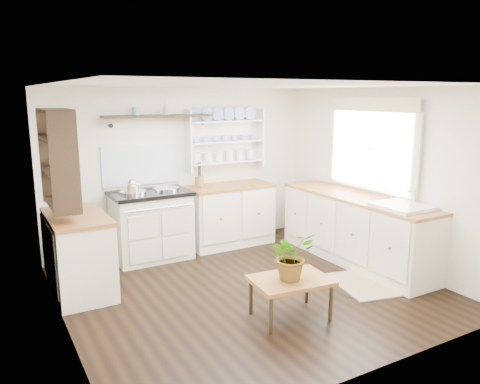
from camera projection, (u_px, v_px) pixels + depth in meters
name	position (u px, v px, depth m)	size (l,w,h in m)	color
floor	(249.00, 289.00, 5.41)	(4.00, 3.80, 0.01)	black
wall_back	(183.00, 169.00, 6.79)	(4.00, 0.02, 2.30)	silver
wall_right	(380.00, 176.00, 6.14)	(0.02, 3.80, 2.30)	silver
wall_left	(59.00, 214.00, 4.21)	(0.02, 3.80, 2.30)	silver
ceiling	(250.00, 85.00, 4.94)	(4.00, 3.80, 0.01)	white
window	(371.00, 144.00, 6.16)	(0.08, 1.55, 1.22)	white
aga_cooker	(151.00, 224.00, 6.35)	(1.04, 0.72, 0.96)	beige
back_cabinets	(229.00, 214.00, 6.97)	(1.27, 0.63, 0.90)	beige
right_cabinets	(355.00, 228.00, 6.22)	(0.62, 2.43, 0.90)	beige
belfast_sink	(401.00, 216.00, 5.51)	(0.55, 0.60, 0.45)	white
left_cabinets	(79.00, 253.00, 5.26)	(0.62, 1.13, 0.90)	beige
plate_rack	(224.00, 139.00, 6.99)	(1.20, 0.22, 0.90)	white
high_shelf	(158.00, 117.00, 6.34)	(1.50, 0.29, 0.16)	black
left_shelving	(58.00, 157.00, 4.97)	(0.28, 0.80, 1.05)	black
kettle	(132.00, 187.00, 6.00)	(0.17, 0.17, 0.21)	silver
utensil_crock	(199.00, 181.00, 6.71)	(0.13, 0.13, 0.15)	brown
center_table	(291.00, 283.00, 4.65)	(0.82, 0.62, 0.41)	brown
potted_plant	(291.00, 255.00, 4.59)	(0.43, 0.38, 0.48)	#3F7233
floor_rug	(361.00, 284.00, 5.51)	(0.55, 0.85, 0.02)	#927C55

